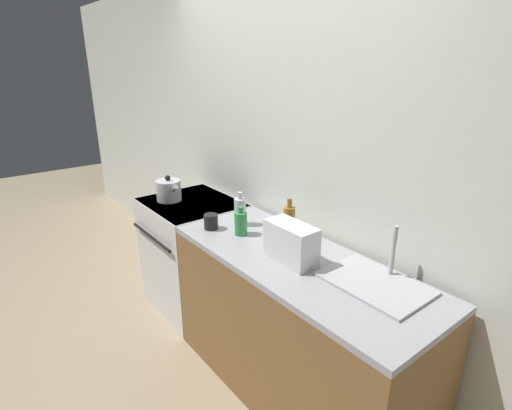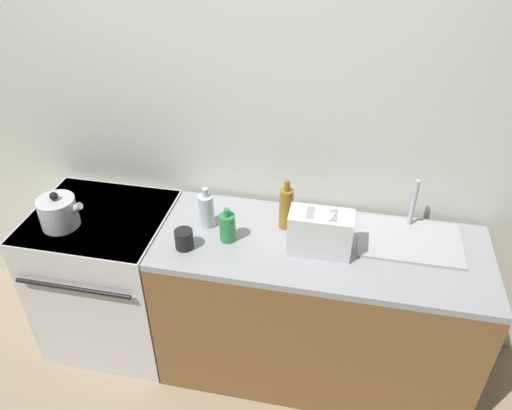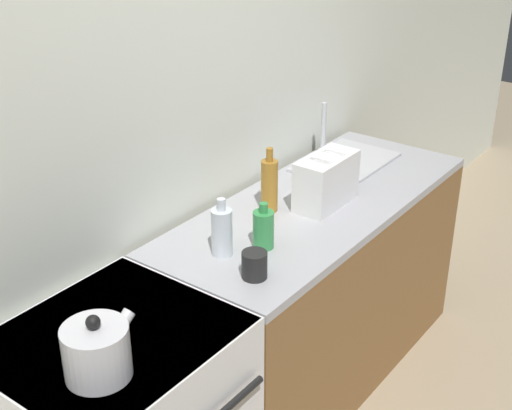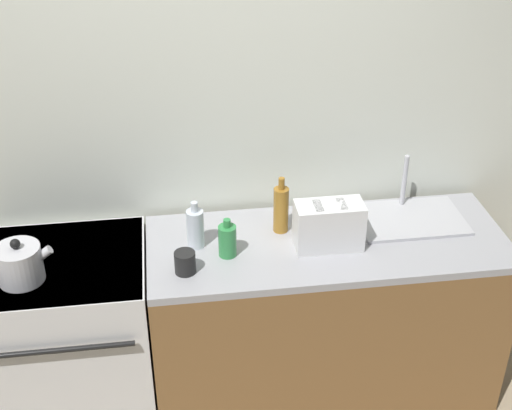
# 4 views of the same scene
# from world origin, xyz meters

# --- Properties ---
(wall_back) EXTENTS (8.00, 0.05, 2.60)m
(wall_back) POSITION_xyz_m (0.00, 0.71, 1.30)
(wall_back) COLOR silver
(wall_back) RESTS_ON ground_plane
(counter_block) EXTENTS (1.65, 0.65, 0.91)m
(counter_block) POSITION_xyz_m (0.59, 0.32, 0.46)
(counter_block) COLOR brown
(counter_block) RESTS_ON ground_plane
(kettle) EXTENTS (0.24, 0.19, 0.20)m
(kettle) POSITION_xyz_m (-0.76, 0.21, 0.99)
(kettle) COLOR silver
(kettle) RESTS_ON stove
(toaster) EXTENTS (0.30, 0.15, 0.22)m
(toaster) POSITION_xyz_m (0.58, 0.28, 1.02)
(toaster) COLOR white
(toaster) RESTS_ON counter_block
(sink_tray) EXTENTS (0.51, 0.34, 0.28)m
(sink_tray) POSITION_xyz_m (1.01, 0.44, 0.93)
(sink_tray) COLOR #B7B7BC
(sink_tray) RESTS_ON counter_block
(bottle_green) EXTENTS (0.08, 0.08, 0.18)m
(bottle_green) POSITION_xyz_m (0.12, 0.27, 0.99)
(bottle_green) COLOR #338C47
(bottle_green) RESTS_ON counter_block
(bottle_amber) EXTENTS (0.07, 0.07, 0.28)m
(bottle_amber) POSITION_xyz_m (0.39, 0.44, 1.03)
(bottle_amber) COLOR #9E6B23
(bottle_amber) RESTS_ON counter_block
(bottle_clear) EXTENTS (0.08, 0.08, 0.23)m
(bottle_clear) POSITION_xyz_m (-0.01, 0.37, 1.01)
(bottle_clear) COLOR silver
(bottle_clear) RESTS_ON counter_block
(cup_black) EXTENTS (0.09, 0.09, 0.10)m
(cup_black) POSITION_xyz_m (-0.07, 0.17, 0.96)
(cup_black) COLOR black
(cup_black) RESTS_ON counter_block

